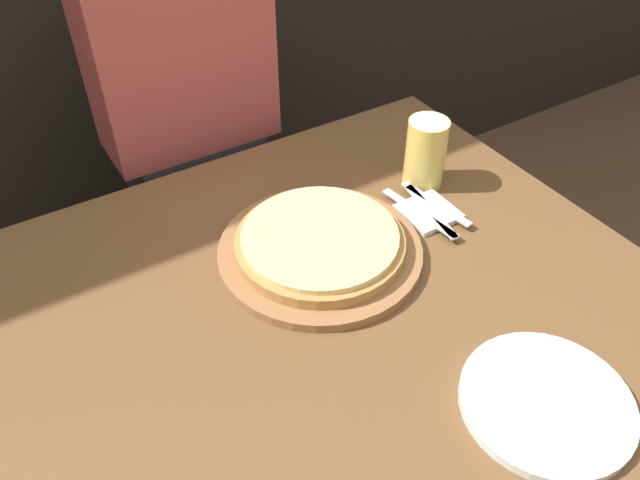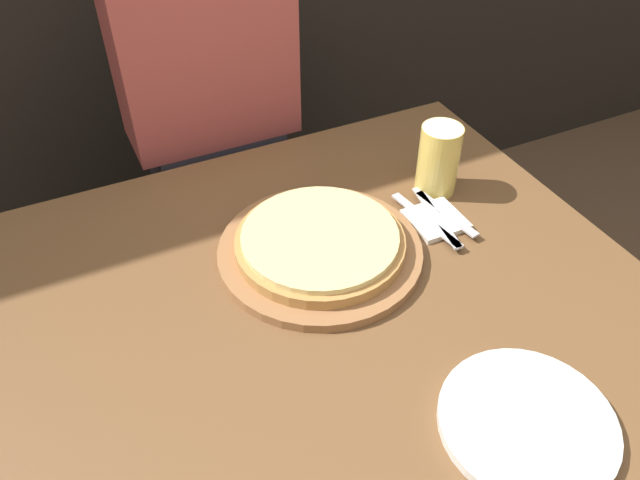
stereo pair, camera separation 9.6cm
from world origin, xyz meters
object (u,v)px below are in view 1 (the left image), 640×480
dinner_plate (546,402)px  spoon (438,205)px  fork (419,213)px  diner_person (194,153)px  beer_glass (426,150)px  pizza_on_board (320,246)px  dinner_knife (429,209)px

dinner_plate → spoon: bearing=69.9°
fork → diner_person: 0.65m
beer_glass → pizza_on_board: bearing=-165.1°
beer_glass → dinner_knife: (-0.06, -0.10, -0.07)m
dinner_plate → diner_person: diner_person is taller
beer_glass → spoon: bearing=-110.5°
beer_glass → diner_person: size_ratio=0.12×
fork → spoon: (0.05, 0.00, 0.00)m
spoon → diner_person: 0.67m
fork → dinner_knife: same height
pizza_on_board → dinner_knife: bearing=-2.6°
dinner_knife → spoon: same height
dinner_plate → fork: (0.12, 0.47, 0.01)m
beer_glass → fork: size_ratio=0.76×
pizza_on_board → dinner_plate: 0.49m
beer_glass → dinner_knife: size_ratio=0.76×
spoon → diner_person: bearing=119.0°
pizza_on_board → diner_person: size_ratio=0.31×
beer_glass → dinner_plate: (-0.21, -0.57, -0.08)m
pizza_on_board → dinner_knife: pizza_on_board is taller
dinner_plate → diner_person: 1.06m
beer_glass → fork: 0.15m
spoon → diner_person: size_ratio=0.13×
dinner_knife → dinner_plate: bearing=-107.4°
beer_glass → spoon: beer_glass is taller
fork → spoon: same height
pizza_on_board → diner_person: diner_person is taller
beer_glass → fork: beer_glass is taller
dinner_plate → dinner_knife: (0.15, 0.47, 0.01)m
beer_glass → dinner_plate: 0.61m
diner_person → fork: bearing=-64.9°
dinner_knife → spoon: size_ratio=1.17×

